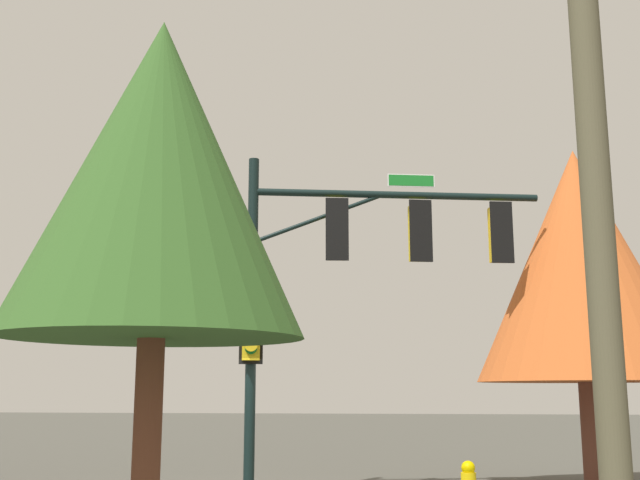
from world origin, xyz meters
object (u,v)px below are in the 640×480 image
(utility_pole, at_px, (595,180))
(tree_mid, at_px, (158,175))
(tree_near, at_px, (580,263))
(signal_pole_assembly, at_px, (334,267))

(utility_pole, relative_size, tree_mid, 1.31)
(utility_pole, xyz_separation_m, tree_near, (1.54, 9.17, 0.69))
(signal_pole_assembly, height_order, tree_near, tree_near)
(signal_pole_assembly, distance_m, tree_near, 5.15)
(utility_pole, height_order, tree_near, utility_pole)
(tree_mid, bearing_deg, signal_pole_assembly, 83.73)
(utility_pole, bearing_deg, tree_near, 80.45)
(tree_near, height_order, tree_mid, tree_near)
(signal_pole_assembly, relative_size, tree_near, 0.92)
(utility_pole, bearing_deg, tree_mid, -179.01)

